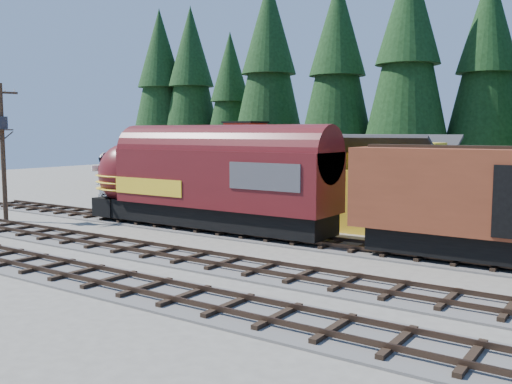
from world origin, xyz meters
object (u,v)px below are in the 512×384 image
Objects in this scene: depot at (337,174)px; pickup_truck_a at (222,201)px; caboose at (235,163)px; pickup_truck_b at (131,195)px; locomotive at (198,184)px; utility_pole at (3,143)px.

depot reaches higher than pickup_truck_a.
caboose is 2.00× the size of pickup_truck_a.
pickup_truck_a is 0.93× the size of pickup_truck_b.
depot is 2.30× the size of pickup_truck_a.
caboose is (-13.10, 7.50, -0.12)m from depot.
depot is 1.15× the size of caboose.
caboose reaches higher than locomotive.
pickup_truck_b is (-2.56, -9.29, -1.97)m from caboose.
utility_pole is (-16.96, -10.84, 1.80)m from depot.
locomotive is 2.90× the size of pickup_truck_a.
locomotive is at bearing -60.90° from caboose.
caboose reaches higher than pickup_truck_a.
depot reaches higher than pickup_truck_b.
utility_pole is (-3.85, -18.34, 1.92)m from caboose.
depot is 8.40m from locomotive.
utility_pole is 14.12m from pickup_truck_a.
pickup_truck_a is at bearing 65.27° from utility_pole.
pickup_truck_a is at bearing -59.11° from caboose.
pickup_truck_a is (-8.43, -0.32, -2.19)m from depot.
utility_pole is (-11.64, -4.34, 2.19)m from locomotive.
pickup_truck_b is (-15.66, -1.79, -2.09)m from depot.
pickup_truck_a is at bearing -177.82° from depot.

